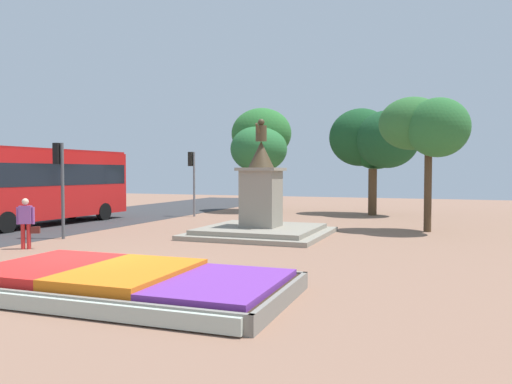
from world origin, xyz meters
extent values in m
plane|color=#8C6651|center=(0.00, 0.00, 0.00)|extent=(77.92, 77.92, 0.00)
cube|color=#38281C|center=(2.18, -1.26, 0.16)|extent=(6.58, 3.42, 0.31)
cube|color=gray|center=(2.22, -2.96, 0.18)|extent=(6.71, 0.23, 0.35)
cube|color=gray|center=(2.15, 0.43, 0.18)|extent=(6.71, 0.23, 0.35)
cube|color=gray|center=(-1.12, -1.33, 0.18)|extent=(0.17, 3.49, 0.35)
cube|color=gray|center=(5.49, -1.20, 0.18)|extent=(0.17, 3.49, 0.35)
cube|color=red|center=(0.08, -1.31, 0.42)|extent=(2.16, 3.13, 0.22)
cube|color=orange|center=(2.18, -1.26, 0.42)|extent=(2.16, 3.13, 0.22)
cube|color=#72339E|center=(4.29, -1.22, 0.38)|extent=(2.16, 3.13, 0.12)
cube|color=#B2BCAD|center=(2.22, -3.01, 0.17)|extent=(6.38, 0.33, 0.28)
cube|color=gray|center=(1.49, 8.58, 0.09)|extent=(5.10, 5.10, 0.18)
cube|color=gray|center=(1.49, 8.58, 0.26)|extent=(4.33, 4.33, 0.18)
cube|color=gray|center=(1.49, 8.58, 1.46)|extent=(1.37, 1.37, 2.22)
cube|color=gray|center=(1.49, 8.58, 2.63)|extent=(1.62, 1.62, 0.12)
cone|color=#473823|center=(1.49, 8.58, 3.21)|extent=(1.03, 1.03, 1.05)
cylinder|color=#473823|center=(1.49, 8.58, 4.04)|extent=(0.44, 0.44, 0.61)
sphere|color=#473823|center=(1.49, 8.58, 4.48)|extent=(0.27, 0.27, 0.27)
cylinder|color=#473823|center=(1.47, 8.30, 4.16)|extent=(0.13, 0.43, 0.52)
cylinder|color=#4C5156|center=(-5.15, 5.02, 1.81)|extent=(0.12, 0.12, 3.61)
cube|color=black|center=(-5.35, 5.01, 3.21)|extent=(0.25, 0.29, 0.80)
cylinder|color=red|center=(-5.49, 5.00, 3.48)|extent=(0.04, 0.14, 0.14)
cylinder|color=#543E08|center=(-5.49, 5.00, 3.21)|extent=(0.04, 0.14, 0.14)
cylinder|color=#0D4211|center=(-5.49, 5.00, 2.95)|extent=(0.04, 0.14, 0.14)
cylinder|color=slate|center=(-4.91, 15.10, 1.82)|extent=(0.12, 0.12, 3.65)
cube|color=black|center=(-5.11, 15.10, 3.25)|extent=(0.24, 0.28, 0.80)
cylinder|color=#4B0808|center=(-5.25, 15.10, 3.51)|extent=(0.03, 0.14, 0.14)
cylinder|color=#543E08|center=(-5.25, 15.10, 3.25)|extent=(0.03, 0.14, 0.14)
cylinder|color=green|center=(-5.25, 15.10, 2.98)|extent=(0.03, 0.14, 0.14)
cube|color=red|center=(-9.57, 8.33, 1.92)|extent=(2.84, 10.05, 3.15)
cube|color=black|center=(-9.57, 8.33, 2.39)|extent=(2.85, 9.75, 1.01)
cube|color=#9F1414|center=(-9.57, 8.33, 3.55)|extent=(2.78, 9.84, 0.10)
cylinder|color=black|center=(-10.51, 11.61, 0.45)|extent=(0.32, 0.91, 0.90)
cylinder|color=black|center=(-8.32, 11.51, 0.45)|extent=(0.32, 0.91, 0.90)
cylinder|color=black|center=(-8.60, 5.55, 0.45)|extent=(0.32, 0.91, 0.90)
cylinder|color=red|center=(-4.60, 2.55, 0.42)|extent=(0.13, 0.13, 0.83)
cylinder|color=red|center=(-4.45, 2.64, 0.42)|extent=(0.13, 0.13, 0.83)
cube|color=#8C4C99|center=(-4.52, 2.60, 1.13)|extent=(0.44, 0.38, 0.59)
cylinder|color=#8C4C99|center=(-4.73, 2.48, 1.10)|extent=(0.09, 0.09, 0.56)
cylinder|color=#8C4C99|center=(-4.32, 2.72, 1.10)|extent=(0.09, 0.09, 0.56)
sphere|color=beige|center=(-4.52, 2.60, 1.56)|extent=(0.21, 0.21, 0.21)
cube|color=#591E19|center=(-4.26, 2.75, 0.62)|extent=(0.30, 0.24, 0.22)
cylinder|color=#4C3823|center=(7.63, 12.20, 1.70)|extent=(0.31, 0.31, 3.39)
ellipsoid|color=#2A6730|center=(8.00, 11.56, 4.32)|extent=(2.50, 2.22, 2.40)
ellipsoid|color=#2E6834|center=(7.89, 12.59, 4.35)|extent=(2.42, 2.08, 2.10)
ellipsoid|color=#2F6931|center=(6.96, 12.18, 4.57)|extent=(2.76, 2.40, 2.23)
cylinder|color=brown|center=(-2.30, 19.76, 1.27)|extent=(0.49, 0.49, 2.53)
ellipsoid|color=#2A6D36|center=(-2.60, 19.36, 3.95)|extent=(3.54, 3.62, 2.90)
ellipsoid|color=#2B6D2F|center=(-2.78, 20.31, 4.99)|extent=(3.91, 3.38, 3.25)
cylinder|color=#4C3823|center=(4.39, 19.50, 1.35)|extent=(0.49, 0.49, 2.70)
ellipsoid|color=#164D23|center=(4.47, 20.20, 4.13)|extent=(3.13, 3.17, 2.91)
ellipsoid|color=#194B26|center=(5.20, 19.31, 4.37)|extent=(3.58, 3.27, 3.28)
ellipsoid|color=#194A24|center=(3.57, 20.18, 4.58)|extent=(3.74, 3.24, 3.43)
camera|label=1|loc=(8.24, -9.93, 2.54)|focal=35.00mm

